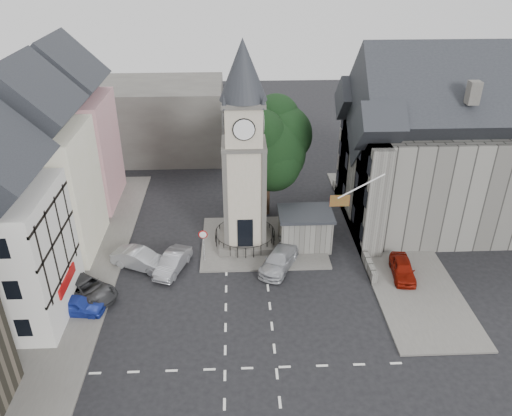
{
  "coord_description": "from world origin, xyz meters",
  "views": [
    {
      "loc": [
        -0.6,
        -26.52,
        22.22
      ],
      "look_at": [
        0.77,
        5.0,
        4.91
      ],
      "focal_mm": 35.0,
      "sensor_mm": 36.0,
      "label": 1
    }
  ],
  "objects_px": {
    "car_west_blue": "(76,305)",
    "pedestrian": "(386,234)",
    "clock_tower": "(244,151)",
    "stone_shelter": "(305,229)",
    "car_east_red": "(403,269)"
  },
  "relations": [
    {
      "from": "car_west_blue",
      "to": "pedestrian",
      "type": "bearing_deg",
      "value": -65.04
    },
    {
      "from": "car_west_blue",
      "to": "pedestrian",
      "type": "distance_m",
      "value": 24.15
    },
    {
      "from": "clock_tower",
      "to": "stone_shelter",
      "type": "xyz_separation_m",
      "value": [
        4.8,
        -0.49,
        -6.57
      ]
    },
    {
      "from": "car_west_blue",
      "to": "pedestrian",
      "type": "relative_size",
      "value": 2.16
    },
    {
      "from": "car_west_blue",
      "to": "car_east_red",
      "type": "relative_size",
      "value": 0.98
    },
    {
      "from": "pedestrian",
      "to": "clock_tower",
      "type": "bearing_deg",
      "value": -39.67
    },
    {
      "from": "car_west_blue",
      "to": "pedestrian",
      "type": "xyz_separation_m",
      "value": [
        22.91,
        7.64,
        0.23
      ]
    },
    {
      "from": "car_east_red",
      "to": "pedestrian",
      "type": "xyz_separation_m",
      "value": [
        0.0,
        4.52,
        0.22
      ]
    },
    {
      "from": "clock_tower",
      "to": "car_east_red",
      "type": "height_order",
      "value": "clock_tower"
    },
    {
      "from": "clock_tower",
      "to": "car_west_blue",
      "type": "xyz_separation_m",
      "value": [
        -11.41,
        -8.12,
        -7.48
      ]
    },
    {
      "from": "clock_tower",
      "to": "stone_shelter",
      "type": "height_order",
      "value": "clock_tower"
    },
    {
      "from": "pedestrian",
      "to": "stone_shelter",
      "type": "bearing_deg",
      "value": -37.16
    },
    {
      "from": "stone_shelter",
      "to": "pedestrian",
      "type": "xyz_separation_m",
      "value": [
        6.7,
        0.02,
        -0.67
      ]
    },
    {
      "from": "car_east_red",
      "to": "stone_shelter",
      "type": "bearing_deg",
      "value": 152.54
    },
    {
      "from": "car_east_red",
      "to": "pedestrian",
      "type": "height_order",
      "value": "pedestrian"
    }
  ]
}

